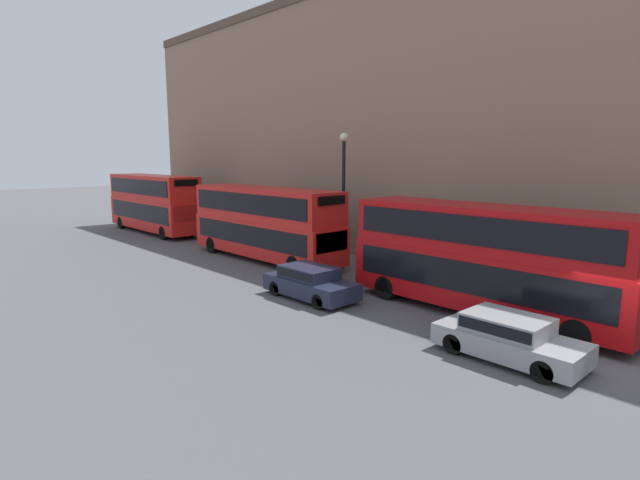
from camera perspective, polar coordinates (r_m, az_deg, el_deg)
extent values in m
plane|color=#515154|center=(17.13, 29.89, -12.16)|extent=(200.00, 200.00, 0.00)
cube|color=#B20C0F|center=(19.93, 18.19, -4.22)|extent=(2.55, 10.85, 2.08)
cube|color=#B20C0F|center=(19.58, 18.48, 1.20)|extent=(2.50, 10.64, 1.72)
cube|color=black|center=(19.87, 18.23, -3.52)|extent=(2.59, 9.98, 1.16)
cube|color=black|center=(19.57, 18.50, 1.45)|extent=(2.59, 9.98, 1.03)
cylinder|color=black|center=(17.69, 27.24, -9.55)|extent=(0.30, 1.00, 1.00)
cylinder|color=black|center=(19.74, 29.52, -7.81)|extent=(0.30, 1.00, 1.00)
cylinder|color=black|center=(21.31, 7.52, -5.40)|extent=(0.30, 1.00, 1.00)
cylinder|color=black|center=(23.04, 11.11, -4.36)|extent=(0.30, 1.00, 1.00)
cube|color=red|center=(29.05, -6.32, 0.35)|extent=(2.55, 11.18, 2.01)
cube|color=red|center=(28.80, -6.39, 4.13)|extent=(2.50, 10.96, 1.83)
cube|color=black|center=(29.01, -6.33, 0.82)|extent=(2.59, 10.29, 1.13)
cube|color=black|center=(28.80, -6.40, 4.31)|extent=(2.59, 10.29, 1.10)
cube|color=black|center=(24.79, 1.36, -0.23)|extent=(2.17, 0.06, 1.01)
cube|color=black|center=(24.52, 1.38, 4.54)|extent=(1.78, 0.06, 0.44)
cylinder|color=black|center=(25.44, -2.95, -2.88)|extent=(0.30, 1.00, 1.00)
cylinder|color=black|center=(26.90, 0.73, -2.18)|extent=(0.30, 1.00, 1.00)
cylinder|color=black|center=(31.86, -12.21, -0.55)|extent=(0.30, 1.00, 1.00)
cylinder|color=black|center=(33.05, -8.86, -0.09)|extent=(0.30, 1.00, 1.00)
cube|color=red|center=(41.56, -18.42, 2.87)|extent=(2.55, 11.00, 2.28)
cube|color=red|center=(41.39, -18.58, 5.73)|extent=(2.50, 10.78, 1.87)
cube|color=black|center=(41.53, -18.44, 3.25)|extent=(2.59, 10.12, 1.28)
cube|color=black|center=(41.38, -18.58, 5.86)|extent=(2.59, 10.12, 1.12)
cube|color=black|center=(36.63, -14.89, 2.92)|extent=(2.17, 0.06, 1.14)
cube|color=black|center=(36.46, -15.03, 6.33)|extent=(1.78, 0.06, 0.45)
cylinder|color=black|center=(37.71, -17.42, 0.77)|extent=(0.30, 1.00, 1.00)
cylinder|color=black|center=(38.71, -14.43, 1.12)|extent=(0.30, 1.00, 1.00)
cylinder|color=black|center=(44.82, -21.75, 1.85)|extent=(0.30, 1.00, 1.00)
cylinder|color=black|center=(45.67, -19.12, 2.14)|extent=(0.30, 1.00, 1.00)
cube|color=gray|center=(16.06, 20.81, -11.00)|extent=(1.85, 4.26, 0.64)
cube|color=gray|center=(15.92, 20.59, -8.96)|extent=(1.63, 2.34, 0.52)
cube|color=black|center=(15.91, 20.60, -8.88)|extent=(1.67, 2.22, 0.33)
cylinder|color=black|center=(14.92, 24.14, -13.56)|extent=(0.22, 0.64, 0.64)
cylinder|color=black|center=(16.35, 26.44, -11.70)|extent=(0.22, 0.64, 0.64)
cylinder|color=black|center=(16.06, 15.01, -11.38)|extent=(0.22, 0.64, 0.64)
cylinder|color=black|center=(17.39, 17.93, -9.88)|extent=(0.22, 0.64, 0.64)
cube|color=#1E2338|center=(21.20, -1.08, -5.32)|extent=(1.83, 4.29, 0.70)
cube|color=#1E2338|center=(21.13, -1.27, -3.70)|extent=(1.61, 2.36, 0.50)
cube|color=black|center=(21.13, -1.27, -3.63)|extent=(1.64, 2.24, 0.32)
cylinder|color=black|center=(19.76, -0.14, -7.06)|extent=(0.22, 0.64, 0.64)
cylinder|color=black|center=(20.84, 3.12, -6.19)|extent=(0.22, 0.64, 0.64)
cylinder|color=black|center=(21.78, -5.08, -5.52)|extent=(0.22, 0.64, 0.64)
cylinder|color=black|center=(22.76, -1.88, -4.82)|extent=(0.22, 0.64, 0.64)
cylinder|color=black|center=(26.39, 2.69, 3.87)|extent=(0.18, 0.18, 6.73)
sphere|color=beige|center=(26.28, 2.75, 11.67)|extent=(0.44, 0.44, 0.44)
cylinder|color=brown|center=(38.91, -11.49, 1.68)|extent=(0.36, 0.36, 1.54)
sphere|color=tan|center=(38.80, -11.54, 2.97)|extent=(0.22, 0.22, 0.22)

